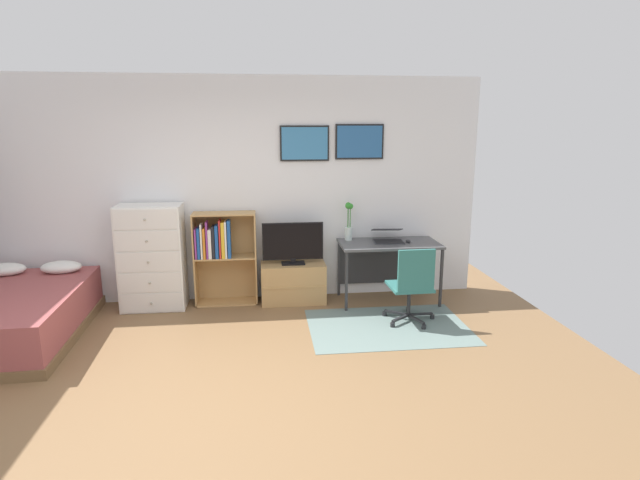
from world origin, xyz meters
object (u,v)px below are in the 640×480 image
object	(u,v)px
tv_stand	(293,283)
dresser	(152,257)
bed	(9,316)
television	(293,244)
desk	(387,251)
computer_mouse	(408,241)
bookshelf	(221,250)
office_chair	(412,283)
laptop	(388,236)
bamboo_vase	(349,221)

from	to	relation	value
tv_stand	dresser	bearing A→B (deg)	-179.48
bed	television	xyz separation A→B (m)	(2.92, 0.76, 0.49)
bed	desk	distance (m)	4.17
television	bed	bearing A→B (deg)	-165.40
computer_mouse	bookshelf	bearing A→B (deg)	175.46
television	desk	xyz separation A→B (m)	(1.16, -0.01, -0.13)
office_chair	laptop	bearing A→B (deg)	93.29
desk	laptop	distance (m)	0.19
television	office_chair	distance (m)	1.52
dresser	laptop	bearing A→B (deg)	-0.25
television	desk	distance (m)	1.17
office_chair	bamboo_vase	size ratio (longest dim) A/B	1.83
office_chair	laptop	world-z (taller)	laptop
dresser	tv_stand	distance (m)	1.69
bed	bamboo_vase	xyz separation A→B (m)	(3.62, 0.86, 0.73)
desk	computer_mouse	bearing A→B (deg)	-22.74
tv_stand	laptop	world-z (taller)	laptop
dresser	television	bearing A→B (deg)	-0.25
television	computer_mouse	size ratio (longest dim) A/B	7.02
bed	bamboo_vase	size ratio (longest dim) A/B	4.30
tv_stand	television	size ratio (longest dim) A/B	1.06
bookshelf	tv_stand	size ratio (longest dim) A/B	1.44
tv_stand	computer_mouse	xyz separation A→B (m)	(1.39, -0.13, 0.51)
bed	bamboo_vase	bearing A→B (deg)	11.28
bed	bamboo_vase	world-z (taller)	bamboo_vase
desk	computer_mouse	size ratio (longest dim) A/B	11.50
bookshelf	office_chair	xyz separation A→B (m)	(2.09, -0.92, -0.21)
desk	bed	bearing A→B (deg)	-169.60
dresser	office_chair	world-z (taller)	dresser
bed	desk	world-z (taller)	desk
bookshelf	desk	bearing A→B (deg)	-2.33
office_chair	bamboo_vase	world-z (taller)	bamboo_vase
tv_stand	television	world-z (taller)	television
bookshelf	tv_stand	distance (m)	0.96
tv_stand	desk	size ratio (longest dim) A/B	0.65
dresser	television	distance (m)	1.65
bed	laptop	world-z (taller)	laptop
dresser	laptop	distance (m)	2.82
dresser	bamboo_vase	xyz separation A→B (m)	(2.34, 0.09, 0.36)
dresser	tv_stand	size ratio (longest dim) A/B	1.59
tv_stand	bed	bearing A→B (deg)	-164.99
television	bamboo_vase	distance (m)	0.74
tv_stand	laptop	size ratio (longest dim) A/B	1.85
bed	tv_stand	xyz separation A→B (m)	(2.92, 0.78, -0.01)
bookshelf	dresser	bearing A→B (deg)	-175.42
bookshelf	tv_stand	bearing A→B (deg)	-3.17
laptop	bamboo_vase	size ratio (longest dim) A/B	0.89
bookshelf	bamboo_vase	xyz separation A→B (m)	(1.56, 0.03, 0.31)
computer_mouse	bed	bearing A→B (deg)	-171.40
television	desk	bearing A→B (deg)	-0.60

